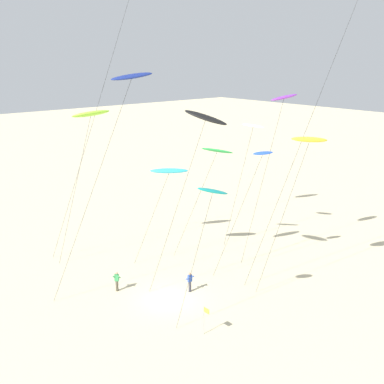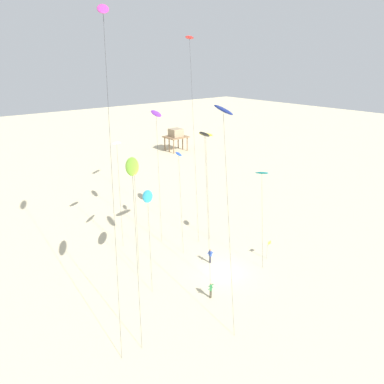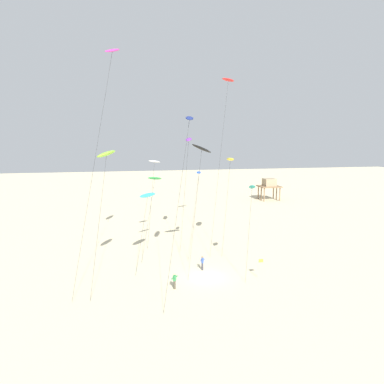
# 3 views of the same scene
# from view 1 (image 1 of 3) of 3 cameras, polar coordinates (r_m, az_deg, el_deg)

# --- Properties ---
(ground_plane) EXTENTS (260.00, 260.00, 0.00)m
(ground_plane) POSITION_cam_1_polar(r_m,az_deg,el_deg) (40.14, -2.70, -12.07)
(ground_plane) COLOR beige
(kite_yellow) EXTENTS (2.92, 4.92, 12.68)m
(kite_yellow) POSITION_cam_1_polar(r_m,az_deg,el_deg) (38.85, 13.19, 5.76)
(kite_yellow) COLOR yellow
(kite_yellow) RESTS_ON ground
(kite_blue) EXTENTS (2.72, 4.39, 10.83)m
(kite_blue) POSITION_cam_1_polar(r_m,az_deg,el_deg) (41.65, 7.96, 4.16)
(kite_blue) COLOR blue
(kite_blue) RESTS_ON ground
(kite_white) EXTENTS (2.41, 3.16, 12.17)m
(kite_white) POSITION_cam_1_polar(r_m,az_deg,el_deg) (48.31, 6.92, 7.31)
(kite_white) COLOR white
(kite_white) RESTS_ON ground
(kite_black) EXTENTS (3.95, 5.15, 14.62)m
(kite_black) POSITION_cam_1_polar(r_m,az_deg,el_deg) (37.90, 1.53, 8.34)
(kite_black) COLOR black
(kite_black) RESTS_ON ground
(kite_green) EXTENTS (3.33, 4.77, 10.42)m
(kite_green) POSITION_cam_1_polar(r_m,az_deg,el_deg) (45.88, 2.84, 4.63)
(kite_green) COLOR green
(kite_green) RESTS_ON ground
(kite_navy) EXTENTS (4.27, 7.17, 17.40)m
(kite_navy) POSITION_cam_1_polar(r_m,az_deg,el_deg) (36.52, -6.93, 12.68)
(kite_navy) COLOR navy
(kite_navy) RESTS_ON ground
(kite_purple) EXTENTS (2.49, 4.25, 15.30)m
(kite_purple) POSITION_cam_1_polar(r_m,az_deg,el_deg) (43.96, 10.37, 10.38)
(kite_purple) COLOR purple
(kite_purple) RESTS_ON ground
(kite_teal) EXTENTS (1.98, 3.30, 10.28)m
(kite_teal) POSITION_cam_1_polar(r_m,az_deg,el_deg) (32.88, 2.33, -0.04)
(kite_teal) COLOR teal
(kite_teal) RESTS_ON ground
(kite_lime) EXTENTS (3.07, 4.68, 14.08)m
(kite_lime) POSITION_cam_1_polar(r_m,az_deg,el_deg) (44.16, -11.44, 8.64)
(kite_lime) COLOR #8CD833
(kite_lime) RESTS_ON ground
(kite_cyan) EXTENTS (3.05, 4.49, 8.83)m
(kite_cyan) POSITION_cam_1_polar(r_m,az_deg,el_deg) (44.24, -2.62, 2.40)
(kite_cyan) COLOR #33BFE0
(kite_cyan) RESTS_ON ground
(kite_flyer_nearest) EXTENTS (0.53, 0.55, 1.67)m
(kite_flyer_nearest) POSITION_cam_1_polar(r_m,az_deg,el_deg) (40.87, -0.24, -10.12)
(kite_flyer_nearest) COLOR #33333D
(kite_flyer_nearest) RESTS_ON ground
(kite_flyer_middle) EXTENTS (0.73, 0.73, 1.67)m
(kite_flyer_middle) POSITION_cam_1_polar(r_m,az_deg,el_deg) (41.44, -8.53, -9.92)
(kite_flyer_middle) COLOR #4C4738
(kite_flyer_middle) RESTS_ON ground
(marker_flag) EXTENTS (0.57, 0.05, 2.10)m
(marker_flag) POSITION_cam_1_polar(r_m,az_deg,el_deg) (34.89, 1.50, -13.82)
(marker_flag) COLOR gray
(marker_flag) RESTS_ON ground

